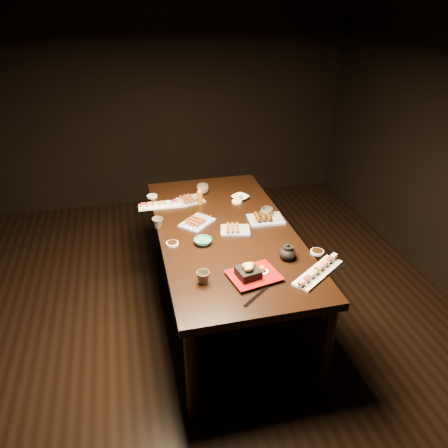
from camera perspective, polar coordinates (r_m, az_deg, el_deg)
The scene contains 23 objects.
ground at distance 3.12m, azimuth -1.58°, elevation -16.26°, with size 5.00×5.00×0.00m, color black.
dining_table at distance 3.16m, azimuth 0.21°, elevation -6.72°, with size 0.90×1.80×0.75m, color black.
sushi_platter_near at distance 2.57m, azimuth 12.21°, elevation -5.93°, with size 0.39×0.11×0.05m, color white, non-canonical shape.
sushi_platter_far at distance 3.29m, azimuth -8.09°, elevation 2.62°, with size 0.35×0.10×0.04m, color white, non-canonical shape.
yakitori_plate_center at distance 3.02m, azimuth -3.56°, elevation 0.51°, with size 0.23×0.16×0.06m, color #828EB6, non-canonical shape.
yakitori_plate_right at distance 2.93m, azimuth 1.48°, elevation -0.52°, with size 0.19×0.14×0.05m, color #828EB6, non-canonical shape.
yakitori_plate_left at distance 3.34m, azimuth -4.51°, elevation 3.36°, with size 0.20×0.15×0.05m, color #828EB6, non-canonical shape.
tsukune_plate at distance 3.07m, azimuth 5.49°, elevation 0.97°, with size 0.24×0.18×0.06m, color #828EB6, non-canonical shape.
edamame_bowl_green at distance 2.79m, azimuth -2.77°, elevation -2.30°, with size 0.12×0.12×0.04m, color teal.
edamame_bowl_cream at distance 3.37m, azimuth 2.14°, elevation 3.47°, with size 0.12×0.12×0.03m, color #EEE1C2.
tempura_tray at distance 2.47m, azimuth 3.94°, elevation -6.07°, with size 0.28×0.22×0.10m, color black, non-canonical shape.
teacup_near_left at distance 2.44m, azimuth -2.74°, elevation -6.99°, with size 0.08×0.08×0.07m, color #4E453B.
teacup_mid_right at distance 3.12m, azimuth 5.63°, elevation 1.48°, with size 0.09×0.09×0.07m, color #4E453B.
teacup_far_left at distance 3.00m, azimuth -8.65°, elevation 0.13°, with size 0.08×0.08×0.07m, color #4E453B.
teacup_far_right at distance 3.46m, azimuth -2.80°, elevation 4.54°, with size 0.10×0.10×0.08m, color #4E453B.
teapot at distance 2.65m, azimuth 8.28°, elevation -3.59°, with size 0.12×0.12×0.10m, color black, non-canonical shape.
condiment_bottle at distance 3.28m, azimuth -3.19°, elevation 3.71°, with size 0.04×0.04×0.13m, color brown.
sauce_dish_west at distance 2.81m, azimuth -6.75°, elevation -2.57°, with size 0.08×0.08×0.01m, color white.
sauce_dish_east at distance 3.33m, azimuth 1.70°, elevation 2.96°, with size 0.08×0.08×0.01m, color white.
sauce_dish_se at distance 2.77m, azimuth 12.06°, elevation -3.58°, with size 0.08×0.08×0.01m, color white.
sauce_dish_nw at distance 3.46m, azimuth -9.38°, elevation 3.61°, with size 0.08×0.08×0.01m, color white.
chopsticks_near at distance 2.36m, azimuth 4.23°, elevation -9.39°, with size 0.21×0.02×0.01m, color black, non-canonical shape.
chopsticks_se at distance 2.61m, azimuth 13.76°, elevation -6.03°, with size 0.23×0.02×0.01m, color black, non-canonical shape.
Camera 1 is at (-0.43, -2.16, 2.21)m, focal length 35.00 mm.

